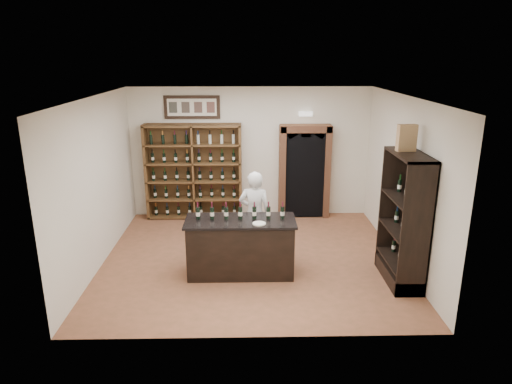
% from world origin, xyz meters
% --- Properties ---
extents(floor, '(5.50, 5.50, 0.00)m').
position_xyz_m(floor, '(0.00, 0.00, 0.00)').
color(floor, '#9A583D').
rests_on(floor, ground).
extents(ceiling, '(5.50, 5.50, 0.00)m').
position_xyz_m(ceiling, '(0.00, 0.00, 3.00)').
color(ceiling, white).
rests_on(ceiling, wall_back).
extents(wall_back, '(5.50, 0.04, 3.00)m').
position_xyz_m(wall_back, '(0.00, 2.50, 1.50)').
color(wall_back, white).
rests_on(wall_back, ground).
extents(wall_left, '(0.04, 5.00, 3.00)m').
position_xyz_m(wall_left, '(-2.75, 0.00, 1.50)').
color(wall_left, white).
rests_on(wall_left, ground).
extents(wall_right, '(0.04, 5.00, 3.00)m').
position_xyz_m(wall_right, '(2.75, 0.00, 1.50)').
color(wall_right, white).
rests_on(wall_right, ground).
extents(wine_shelf, '(2.20, 0.38, 2.20)m').
position_xyz_m(wine_shelf, '(-1.30, 2.33, 1.10)').
color(wine_shelf, brown).
rests_on(wine_shelf, ground).
extents(framed_picture, '(1.25, 0.04, 0.52)m').
position_xyz_m(framed_picture, '(-1.30, 2.47, 2.55)').
color(framed_picture, black).
rests_on(framed_picture, wall_back).
extents(arched_doorway, '(1.17, 0.35, 2.17)m').
position_xyz_m(arched_doorway, '(1.25, 2.33, 1.14)').
color(arched_doorway, black).
rests_on(arched_doorway, ground).
extents(emergency_light, '(0.30, 0.10, 0.10)m').
position_xyz_m(emergency_light, '(1.25, 2.42, 2.40)').
color(emergency_light, white).
rests_on(emergency_light, wall_back).
extents(tasting_counter, '(1.88, 0.78, 1.00)m').
position_xyz_m(tasting_counter, '(-0.20, -0.60, 0.49)').
color(tasting_counter, black).
rests_on(tasting_counter, ground).
extents(counter_bottle_0, '(0.07, 0.07, 0.30)m').
position_xyz_m(counter_bottle_0, '(-0.92, -0.54, 1.11)').
color(counter_bottle_0, black).
rests_on(counter_bottle_0, tasting_counter).
extents(counter_bottle_1, '(0.07, 0.07, 0.30)m').
position_xyz_m(counter_bottle_1, '(-0.68, -0.54, 1.11)').
color(counter_bottle_1, black).
rests_on(counter_bottle_1, tasting_counter).
extents(counter_bottle_2, '(0.07, 0.07, 0.30)m').
position_xyz_m(counter_bottle_2, '(-0.44, -0.54, 1.11)').
color(counter_bottle_2, black).
rests_on(counter_bottle_2, tasting_counter).
extents(counter_bottle_3, '(0.07, 0.07, 0.30)m').
position_xyz_m(counter_bottle_3, '(-0.20, -0.54, 1.11)').
color(counter_bottle_3, black).
rests_on(counter_bottle_3, tasting_counter).
extents(counter_bottle_4, '(0.07, 0.07, 0.30)m').
position_xyz_m(counter_bottle_4, '(0.04, -0.54, 1.11)').
color(counter_bottle_4, black).
rests_on(counter_bottle_4, tasting_counter).
extents(counter_bottle_5, '(0.07, 0.07, 0.30)m').
position_xyz_m(counter_bottle_5, '(0.28, -0.54, 1.11)').
color(counter_bottle_5, black).
rests_on(counter_bottle_5, tasting_counter).
extents(counter_bottle_6, '(0.07, 0.07, 0.30)m').
position_xyz_m(counter_bottle_6, '(0.52, -0.54, 1.11)').
color(counter_bottle_6, black).
rests_on(counter_bottle_6, tasting_counter).
extents(side_cabinet, '(0.48, 1.20, 2.20)m').
position_xyz_m(side_cabinet, '(2.52, -0.90, 0.75)').
color(side_cabinet, black).
rests_on(side_cabinet, ground).
extents(shopkeeper, '(0.66, 0.48, 1.65)m').
position_xyz_m(shopkeeper, '(0.06, 0.18, 0.82)').
color(shopkeeper, white).
rests_on(shopkeeper, ground).
extents(plate, '(0.22, 0.22, 0.02)m').
position_xyz_m(plate, '(0.11, -0.81, 1.01)').
color(plate, white).
rests_on(plate, tasting_counter).
extents(wine_crate, '(0.31, 0.15, 0.43)m').
position_xyz_m(wine_crate, '(2.47, -0.71, 2.41)').
color(wine_crate, tan).
rests_on(wine_crate, side_cabinet).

